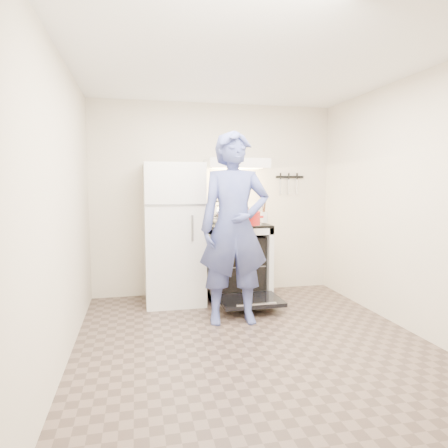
# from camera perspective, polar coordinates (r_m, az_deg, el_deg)

# --- Properties ---
(floor) EXTENTS (3.60, 3.60, 0.00)m
(floor) POSITION_cam_1_polar(r_m,az_deg,el_deg) (3.84, 4.12, -16.50)
(floor) COLOR brown
(floor) RESTS_ON ground
(back_wall) EXTENTS (3.20, 0.02, 2.50)m
(back_wall) POSITION_cam_1_polar(r_m,az_deg,el_deg) (5.31, -1.34, 3.54)
(back_wall) COLOR beige
(back_wall) RESTS_ON ground
(refrigerator) EXTENTS (0.70, 0.70, 1.70)m
(refrigerator) POSITION_cam_1_polar(r_m,az_deg,el_deg) (4.91, -7.19, -1.36)
(refrigerator) COLOR white
(refrigerator) RESTS_ON floor
(stove_body) EXTENTS (0.76, 0.65, 0.92)m
(stove_body) POSITION_cam_1_polar(r_m,az_deg,el_deg) (5.14, 1.91, -5.42)
(stove_body) COLOR white
(stove_body) RESTS_ON floor
(cooktop) EXTENTS (0.76, 0.65, 0.03)m
(cooktop) POSITION_cam_1_polar(r_m,az_deg,el_deg) (5.07, 1.93, -0.14)
(cooktop) COLOR black
(cooktop) RESTS_ON stove_body
(backsplash) EXTENTS (0.76, 0.07, 0.20)m
(backsplash) POSITION_cam_1_polar(r_m,az_deg,el_deg) (5.33, 1.17, 1.40)
(backsplash) COLOR white
(backsplash) RESTS_ON cooktop
(oven_door) EXTENTS (0.70, 0.54, 0.04)m
(oven_door) POSITION_cam_1_polar(r_m,az_deg,el_deg) (4.66, 3.75, -10.84)
(oven_door) COLOR black
(oven_door) RESTS_ON floor
(oven_rack) EXTENTS (0.60, 0.52, 0.01)m
(oven_rack) POSITION_cam_1_polar(r_m,az_deg,el_deg) (5.14, 1.91, -5.64)
(oven_rack) COLOR gray
(oven_rack) RESTS_ON stove_body
(range_hood) EXTENTS (0.76, 0.50, 0.12)m
(range_hood) POSITION_cam_1_polar(r_m,az_deg,el_deg) (5.12, 1.75, 8.61)
(range_hood) COLOR white
(range_hood) RESTS_ON back_wall
(knife_strip) EXTENTS (0.40, 0.02, 0.03)m
(knife_strip) POSITION_cam_1_polar(r_m,az_deg,el_deg) (5.59, 9.37, 6.65)
(knife_strip) COLOR black
(knife_strip) RESTS_ON back_wall
(pizza_stone) EXTENTS (0.34, 0.34, 0.02)m
(pizza_stone) POSITION_cam_1_polar(r_m,az_deg,el_deg) (5.13, 2.48, -5.50)
(pizza_stone) COLOR olive
(pizza_stone) RESTS_ON oven_rack
(tea_kettle) EXTENTS (0.24, 0.20, 0.29)m
(tea_kettle) POSITION_cam_1_polar(r_m,az_deg,el_deg) (5.12, -0.95, 1.71)
(tea_kettle) COLOR silver
(tea_kettle) RESTS_ON cooktop
(utensil_jar) EXTENTS (0.11, 0.11, 0.13)m
(utensil_jar) POSITION_cam_1_polar(r_m,az_deg,el_deg) (4.96, 5.75, 0.98)
(utensil_jar) COLOR silver
(utensil_jar) RESTS_ON cooktop
(person) EXTENTS (0.76, 0.53, 1.99)m
(person) POSITION_cam_1_polar(r_m,az_deg,el_deg) (4.13, 1.48, -0.61)
(person) COLOR navy
(person) RESTS_ON floor
(dutch_oven) EXTENTS (0.37, 0.30, 0.24)m
(dutch_oven) POSITION_cam_1_polar(r_m,az_deg,el_deg) (4.53, 3.32, 0.76)
(dutch_oven) COLOR red
(dutch_oven) RESTS_ON person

